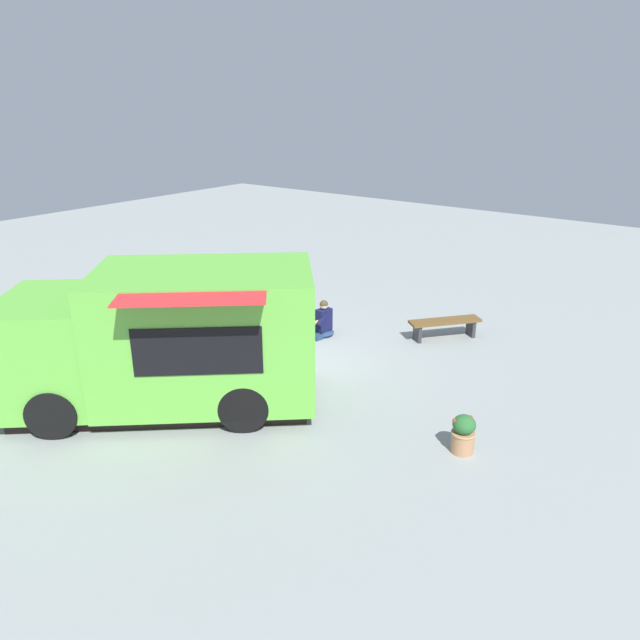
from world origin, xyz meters
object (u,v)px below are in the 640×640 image
at_px(person_customer, 323,323).
at_px(plaza_bench, 445,324).
at_px(planter_flowering_far, 463,433).
at_px(planter_flowering_near, 177,282).
at_px(food_truck, 168,342).

height_order(person_customer, plaza_bench, person_customer).
bearing_deg(planter_flowering_far, plaza_bench, 119.12).
relative_size(planter_flowering_near, plaza_bench, 0.47).
relative_size(food_truck, person_customer, 6.23).
relative_size(food_truck, planter_flowering_near, 7.48).
distance_m(person_customer, planter_flowering_far, 5.36).
bearing_deg(food_truck, planter_flowering_far, 19.08).
xyz_separation_m(planter_flowering_near, planter_flowering_far, (9.84, -2.63, -0.07)).
bearing_deg(planter_flowering_near, person_customer, -0.38).
relative_size(person_customer, plaza_bench, 0.56).
distance_m(planter_flowering_far, plaza_bench, 4.80).
height_order(planter_flowering_near, planter_flowering_far, planter_flowering_near).
xyz_separation_m(person_customer, planter_flowering_far, (4.69, -2.60, -0.00)).
relative_size(person_customer, planter_flowering_near, 1.20).
xyz_separation_m(person_customer, planter_flowering_near, (-5.15, 0.03, 0.06)).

